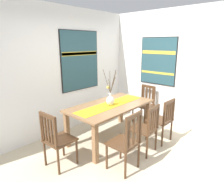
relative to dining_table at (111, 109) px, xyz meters
name	(u,v)px	position (x,y,z in m)	size (l,w,h in m)	color
ground_plane	(132,159)	(-0.30, -0.76, -0.65)	(6.40, 6.40, 0.03)	beige
wall_back	(65,71)	(-0.30, 1.10, 0.72)	(6.40, 0.12, 2.70)	white
wall_side	(182,70)	(1.56, -0.76, 0.72)	(0.12, 6.40, 2.70)	white
dining_table	(111,109)	(0.00, 0.00, 0.00)	(1.77, 0.94, 0.74)	#8E6642
table_runner	(111,104)	(0.00, 0.00, 0.11)	(1.63, 0.36, 0.01)	gold
centerpiece_vase	(110,99)	(-0.05, -0.03, 0.23)	(0.22, 0.18, 0.73)	silver
chair_0	(162,119)	(0.59, -0.85, -0.16)	(0.43, 0.43, 0.89)	#4C301C
chair_1	(145,103)	(1.24, -0.03, -0.16)	(0.44, 0.44, 0.91)	#4C301C
chair_2	(126,141)	(-0.61, -0.87, -0.15)	(0.44, 0.44, 0.97)	#4C301C
chair_3	(146,128)	(0.03, -0.83, -0.15)	(0.45, 0.45, 0.90)	#4C301C
chair_4	(56,139)	(-1.27, -0.01, -0.14)	(0.44, 0.44, 0.94)	#4C301C
painting_on_back_wall	(80,61)	(0.09, 1.03, 0.92)	(1.05, 0.05, 1.34)	black
painting_on_side_wall	(158,61)	(1.50, -0.19, 0.88)	(0.05, 0.93, 1.13)	black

